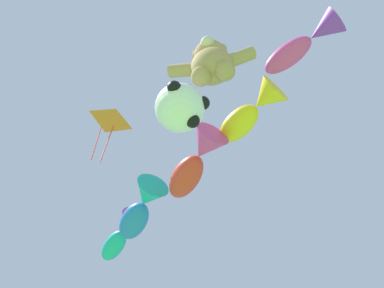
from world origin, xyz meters
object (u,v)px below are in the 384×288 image
object	(u,v)px
soccer_ball_kite	(181,108)
fish_kite_goldfin	(252,111)
teddy_bear_kite	(211,63)
fish_kite_magenta	(305,42)
fish_kite_crimson	(196,161)
diamond_kite	(110,123)
fish_kite_cobalt	(141,208)
fish_kite_teal	(121,235)

from	to	relation	value
soccer_ball_kite	fish_kite_goldfin	size ratio (longest dim) A/B	0.48
teddy_bear_kite	soccer_ball_kite	bearing A→B (deg)	164.00
soccer_ball_kite	fish_kite_magenta	bearing A→B (deg)	2.64
fish_kite_crimson	diamond_kite	bearing A→B (deg)	-162.69
teddy_bear_kite	soccer_ball_kite	world-z (taller)	teddy_bear_kite
diamond_kite	fish_kite_crimson	bearing A→B (deg)	17.31
fish_kite_goldfin	diamond_kite	size ratio (longest dim) A/B	0.64
fish_kite_magenta	fish_kite_goldfin	world-z (taller)	fish_kite_goldfin
teddy_bear_kite	diamond_kite	world-z (taller)	diamond_kite
fish_kite_crimson	teddy_bear_kite	bearing A→B (deg)	-70.77
fish_kite_magenta	fish_kite_crimson	bearing A→B (deg)	142.90
diamond_kite	fish_kite_cobalt	bearing A→B (deg)	74.61
teddy_bear_kite	fish_kite_cobalt	xyz separation A→B (m)	(-3.03, 4.25, 1.00)
teddy_bear_kite	fish_kite_cobalt	size ratio (longest dim) A/B	0.87
teddy_bear_kite	fish_kite_teal	xyz separation A→B (m)	(-4.25, 5.67, 1.65)
fish_kite_magenta	diamond_kite	bearing A→B (deg)	164.16
fish_kite_cobalt	diamond_kite	world-z (taller)	diamond_kite
teddy_bear_kite	fish_kite_teal	bearing A→B (deg)	126.81
fish_kite_magenta	fish_kite_teal	bearing A→B (deg)	140.96
fish_kite_cobalt	fish_kite_goldfin	bearing A→B (deg)	-31.55
soccer_ball_kite	teddy_bear_kite	bearing A→B (deg)	-16.00
fish_kite_magenta	fish_kite_crimson	world-z (taller)	fish_kite_magenta
teddy_bear_kite	fish_kite_teal	size ratio (longest dim) A/B	0.94
fish_kite_cobalt	fish_kite_teal	xyz separation A→B (m)	(-1.22, 1.43, 0.65)
fish_kite_teal	diamond_kite	size ratio (longest dim) A/B	0.64
fish_kite_crimson	fish_kite_teal	bearing A→B (deg)	139.07
soccer_ball_kite	fish_kite_magenta	xyz separation A→B (m)	(3.03, 0.14, 2.82)
fish_kite_cobalt	fish_kite_teal	distance (m)	1.99
fish_kite_goldfin	fish_kite_cobalt	xyz separation A→B (m)	(-3.82, 2.35, -0.20)
soccer_ball_kite	fish_kite_cobalt	distance (m)	5.41
fish_kite_teal	teddy_bear_kite	bearing A→B (deg)	-53.19
fish_kite_goldfin	diamond_kite	bearing A→B (deg)	178.26
teddy_bear_kite	fish_kite_magenta	xyz separation A→B (m)	(2.33, 0.34, 1.08)
diamond_kite	soccer_ball_kite	bearing A→B (deg)	-31.96
soccer_ball_kite	diamond_kite	size ratio (longest dim) A/B	0.31
fish_kite_cobalt	fish_kite_crimson	bearing A→B (deg)	-34.39
fish_kite_crimson	fish_kite_teal	size ratio (longest dim) A/B	1.09
teddy_bear_kite	fish_kite_crimson	distance (m)	3.12
fish_kite_goldfin	fish_kite_crimson	distance (m)	2.08
fish_kite_goldfin	fish_kite_cobalt	distance (m)	4.49
soccer_ball_kite	diamond_kite	xyz separation A→B (m)	(-2.94, 1.83, 4.59)
fish_kite_goldfin	diamond_kite	xyz separation A→B (m)	(-4.43, 0.13, 1.65)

